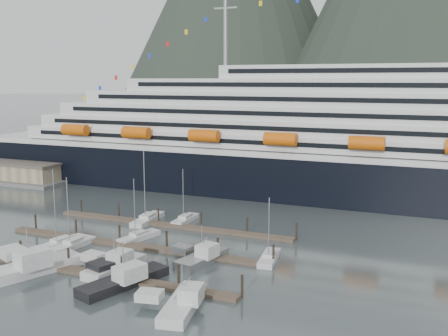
{
  "coord_description": "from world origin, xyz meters",
  "views": [
    {
      "loc": [
        41.13,
        -67.18,
        27.12
      ],
      "look_at": [
        3.51,
        22.0,
        10.69
      ],
      "focal_mm": 42.0,
      "sensor_mm": 36.0,
      "label": 1
    }
  ],
  "objects": [
    {
      "name": "dock_near",
      "position": [
        -4.93,
        -9.95,
        0.31
      ],
      "size": [
        48.18,
        2.28,
        3.2
      ],
      "color": "#4E4232",
      "rests_on": "ground"
    },
    {
      "name": "trawler_e",
      "position": [
        8.81,
        0.66,
        0.84
      ],
      "size": [
        7.87,
        10.25,
        6.35
      ],
      "rotation": [
        0.0,
        0.0,
        1.38
      ],
      "color": "#97999C",
      "rests_on": "ground"
    },
    {
      "name": "trawler_b",
      "position": [
        -1.17,
        -7.45,
        0.87
      ],
      "size": [
        8.12,
        10.64,
        6.7
      ],
      "rotation": [
        0.0,
        0.0,
        1.46
      ],
      "color": "#B9B9B9",
      "rests_on": "ground"
    },
    {
      "name": "sailboat_a",
      "position": [
        -13.49,
        -1.07,
        0.41
      ],
      "size": [
        2.87,
        8.58,
        12.19
      ],
      "rotation": [
        0.0,
        0.0,
        1.52
      ],
      "color": "#B9B9B9",
      "rests_on": "ground"
    },
    {
      "name": "trawler_d",
      "position": [
        13.61,
        -15.02,
        0.84
      ],
      "size": [
        8.41,
        11.21,
        6.39
      ],
      "rotation": [
        0.0,
        0.0,
        1.77
      ],
      "color": "#B9B9B9",
      "rests_on": "ground"
    },
    {
      "name": "dock_mid",
      "position": [
        -4.93,
        3.05,
        0.31
      ],
      "size": [
        48.18,
        2.28,
        3.2
      ],
      "color": "#4E4232",
      "rests_on": "ground"
    },
    {
      "name": "warehouse",
      "position": [
        -72.0,
        42.0,
        2.25
      ],
      "size": [
        46.0,
        20.0,
        5.8
      ],
      "color": "#595956",
      "rests_on": "ground"
    },
    {
      "name": "sailboat_e",
      "position": [
        -10.46,
        17.22,
        0.43
      ],
      "size": [
        3.41,
        10.25,
        14.28
      ],
      "rotation": [
        0.0,
        0.0,
        1.65
      ],
      "color": "#B9B9B9",
      "rests_on": "ground"
    },
    {
      "name": "sailboat_c",
      "position": [
        -5.94,
        6.83,
        0.39
      ],
      "size": [
        4.24,
        8.7,
        11.12
      ],
      "rotation": [
        0.0,
        0.0,
        1.33
      ],
      "color": "#B9B9B9",
      "rests_on": "ground"
    },
    {
      "name": "sailboat_h",
      "position": [
        18.0,
        5.31,
        0.39
      ],
      "size": [
        3.24,
        8.08,
        10.31
      ],
      "rotation": [
        0.0,
        0.0,
        1.7
      ],
      "color": "#B9B9B9",
      "rests_on": "ground"
    },
    {
      "name": "cruise_ship",
      "position": [
        30.03,
        54.94,
        12.04
      ],
      "size": [
        210.0,
        30.4,
        50.3
      ],
      "color": "black",
      "rests_on": "ground"
    },
    {
      "name": "trawler_a",
      "position": [
        -11.71,
        -12.99,
        1.0
      ],
      "size": [
        12.38,
        15.3,
        8.22
      ],
      "rotation": [
        0.0,
        0.0,
        1.18
      ],
      "color": "#B9B9B9",
      "rests_on": "ground"
    },
    {
      "name": "ground",
      "position": [
        0.0,
        0.0,
        0.0
      ],
      "size": [
        1600.0,
        1600.0,
        0.0
      ],
      "primitive_type": "plane",
      "color": "#4E5A5C",
      "rests_on": "ground"
    },
    {
      "name": "sailboat_f",
      "position": [
        -3.75,
        19.99,
        0.39
      ],
      "size": [
        2.37,
        7.9,
        10.81
      ],
      "rotation": [
        0.0,
        0.0,
        1.58
      ],
      "color": "#B9B9B9",
      "rests_on": "ground"
    },
    {
      "name": "sailboat_b",
      "position": [
        -15.88,
        -1.16,
        0.41
      ],
      "size": [
        4.06,
        9.41,
        13.29
      ],
      "rotation": [
        0.0,
        0.0,
        1.38
      ],
      "color": "#B9B9B9",
      "rests_on": "ground"
    },
    {
      "name": "trawler_c",
      "position": [
        3.02,
        -11.45,
        0.87
      ],
      "size": [
        10.44,
        13.62,
        6.73
      ],
      "rotation": [
        0.0,
        0.0,
        1.25
      ],
      "color": "black",
      "rests_on": "ground"
    },
    {
      "name": "dock_far",
      "position": [
        -4.93,
        16.05,
        0.31
      ],
      "size": [
        48.18,
        2.28,
        3.2
      ],
      "color": "#4E4232",
      "rests_on": "ground"
    }
  ]
}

